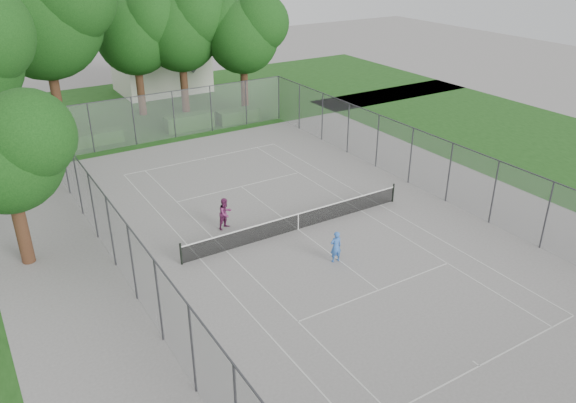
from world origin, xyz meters
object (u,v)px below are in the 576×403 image
woman_player (225,213)px  girl_player (336,247)px  tennis_net (298,221)px  house (159,48)px

woman_player → girl_player: bearing=-82.9°
tennis_net → woman_player: bearing=145.4°
house → girl_player: bearing=-97.2°
house → woman_player: size_ratio=5.94×
house → woman_player: bearing=-104.1°
woman_player → tennis_net: bearing=-54.6°
tennis_net → girl_player: (-0.19, -3.51, 0.27)m
tennis_net → woman_player: woman_player is taller
house → girl_player: size_ratio=6.39×
house → girl_player: house is taller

